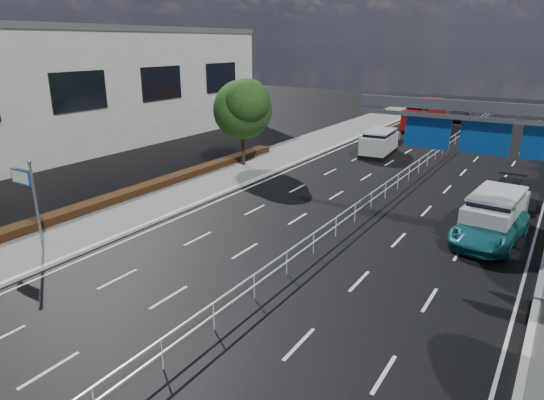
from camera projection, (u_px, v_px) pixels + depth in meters
The scene contains 16 objects.
ground at pixel (229, 319), 16.82m from camera, with size 160.00×160.00×0.00m, color black.
sidewalk_near at pixel (30, 247), 22.57m from camera, with size 5.00×140.00×0.14m, color slate.
kerb_near at pixel (64, 259), 21.32m from camera, with size 0.25×140.00×0.15m, color silver.
median_fence at pixel (416, 168), 34.81m from camera, with size 0.05×85.00×1.02m.
hedge_near at pixel (93, 205), 27.42m from camera, with size 1.00×36.00×0.44m, color black.
toilet_sign at pixel (28, 189), 21.40m from camera, with size 1.62×0.18×4.34m.
overhead_gantry at pixel (504, 133), 19.81m from camera, with size 10.24×0.38×7.45m.
near_building at pixel (84, 89), 44.85m from camera, with size 12.00×38.00×10.00m, color beige.
near_tree_back at pixel (243, 106), 35.88m from camera, with size 4.84×4.51×6.69m.
white_minivan at pixel (379, 143), 40.75m from camera, with size 2.49×5.03×2.12m.
red_bus at pixel (425, 114), 53.25m from camera, with size 2.46×10.09×3.01m.
near_car_silver at pixel (387, 134), 46.53m from camera, with size 1.64×4.07×1.39m, color #A9ABB0.
near_car_dark at pixel (461, 115), 58.20m from camera, with size 1.57×4.49×1.48m, color black.
silver_minivan at pixel (495, 213), 24.04m from camera, with size 2.63×5.32×2.14m.
parked_car_teal at pixel (490, 227), 23.00m from camera, with size 2.57×5.58×1.55m, color #196872.
parked_car_dark at pixel (509, 192), 28.68m from camera, with size 1.87×4.61×1.34m, color black.
Camera 1 is at (9.05, -11.68, 9.16)m, focal length 32.00 mm.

